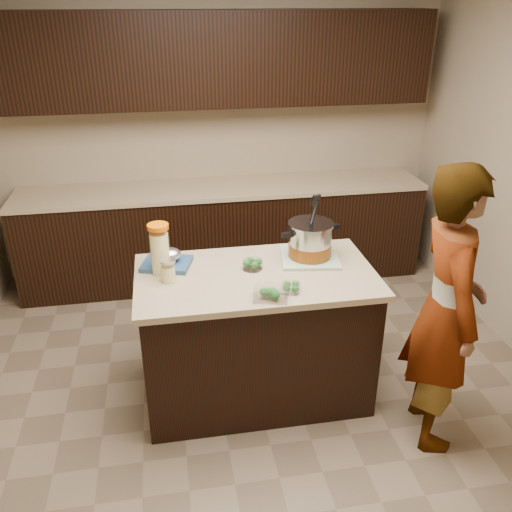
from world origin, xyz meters
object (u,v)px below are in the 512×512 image
(stock_pot, at_px, (310,242))
(lemonade_pitcher, at_px, (160,251))
(person, at_px, (446,311))
(island, at_px, (256,335))

(stock_pot, distance_m, lemonade_pitcher, 0.94)
(stock_pot, height_order, person, person)
(lemonade_pitcher, distance_m, person, 1.69)
(island, distance_m, lemonade_pitcher, 0.83)
(stock_pot, relative_size, person, 0.24)
(island, xyz_separation_m, stock_pot, (0.38, 0.15, 0.56))
(lemonade_pitcher, bearing_deg, person, -22.64)
(island, height_order, person, person)
(island, xyz_separation_m, lemonade_pitcher, (-0.56, 0.12, 0.59))
(island, distance_m, stock_pot, 0.69)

